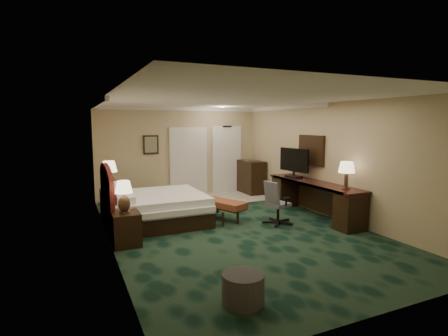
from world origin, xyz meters
name	(u,v)px	position (x,y,z in m)	size (l,w,h in m)	color
floor	(233,228)	(0.00, 0.00, 0.00)	(5.00, 7.50, 0.00)	black
ceiling	(234,99)	(0.00, 0.00, 2.70)	(5.00, 7.50, 0.00)	white
wall_back	(180,152)	(0.00, 3.75, 1.35)	(5.00, 0.00, 2.70)	tan
wall_front	(381,202)	(0.00, -3.75, 1.35)	(5.00, 0.00, 2.70)	tan
wall_left	(108,172)	(-2.50, 0.00, 1.35)	(0.00, 7.50, 2.70)	tan
wall_right	(328,160)	(2.50, 0.00, 1.35)	(0.00, 7.50, 2.70)	tan
crown_molding	(234,102)	(0.00, 0.00, 2.65)	(5.00, 7.50, 0.10)	silver
tile_patch	(218,198)	(0.90, 2.90, 0.01)	(3.20, 1.70, 0.01)	beige
headboard	(107,197)	(-2.44, 1.00, 0.70)	(0.12, 2.00, 1.40)	#4C1010
entry_door	(227,160)	(1.55, 3.72, 1.05)	(1.02, 0.06, 2.18)	silver
closet_doors	(188,162)	(0.25, 3.71, 1.05)	(1.20, 0.06, 2.10)	silver
wall_art	(151,145)	(-0.90, 3.71, 1.60)	(0.45, 0.06, 0.55)	#506459
wall_mirror	(311,150)	(2.46, 0.60, 1.55)	(0.05, 0.95, 0.75)	white
bed	(157,208)	(-1.37, 1.09, 0.33)	(2.05, 1.90, 0.65)	white
nightstand_near	(126,229)	(-2.24, -0.11, 0.30)	(0.49, 0.56, 0.61)	black
nightstand_far	(112,203)	(-2.23, 2.11, 0.32)	(0.51, 0.58, 0.64)	black
lamp_near	(124,197)	(-2.25, -0.12, 0.90)	(0.31, 0.31, 0.59)	black
lamp_far	(109,176)	(-2.26, 2.10, 0.99)	(0.37, 0.37, 0.70)	black
bed_bench	(220,209)	(0.04, 0.81, 0.22)	(0.46, 1.33, 0.45)	brown
ottoman	(243,288)	(-1.24, -2.85, 0.19)	(0.53, 0.53, 0.38)	#353535
desk	(313,199)	(2.17, 0.09, 0.42)	(0.62, 2.90, 0.84)	black
tv	(294,163)	(2.13, 0.85, 1.21)	(0.08, 0.97, 0.75)	black
desk_lamp	(346,175)	(2.21, -0.91, 1.13)	(0.34, 0.34, 0.59)	black
desk_chair	(278,202)	(1.04, -0.11, 0.49)	(0.57, 0.53, 0.97)	#4A4B50
minibar	(251,177)	(2.18, 3.20, 0.52)	(0.55, 0.99, 1.04)	black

